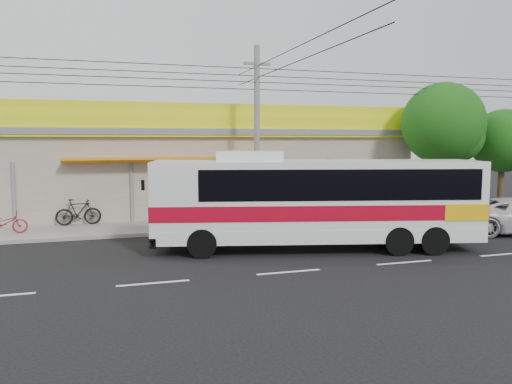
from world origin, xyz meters
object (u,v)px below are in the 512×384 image
(motorbike_dark, at_px, (78,212))
(utility_pole, at_px, (257,78))
(motorbike_red, at_px, (4,223))
(tree_near, at_px, (446,126))
(coach_bus, at_px, (321,197))
(tree_far, at_px, (505,143))

(motorbike_dark, xyz_separation_m, utility_pole, (7.80, -1.90, 5.97))
(motorbike_red, distance_m, tree_near, 21.02)
(motorbike_red, distance_m, utility_pole, 12.21)
(motorbike_red, height_order, motorbike_dark, motorbike_dark)
(coach_bus, height_order, tree_far, tree_far)
(tree_far, bearing_deg, coach_bus, -157.56)
(motorbike_dark, height_order, tree_far, tree_far)
(motorbike_dark, distance_m, utility_pole, 10.00)
(motorbike_dark, bearing_deg, tree_far, -96.76)
(utility_pole, bearing_deg, coach_bus, -81.65)
(tree_near, bearing_deg, motorbike_red, 178.71)
(utility_pole, height_order, tree_far, utility_pole)
(coach_bus, relative_size, tree_far, 2.11)
(motorbike_dark, bearing_deg, motorbike_red, 115.47)
(tree_far, bearing_deg, motorbike_red, 179.34)
(utility_pole, distance_m, tree_far, 14.30)
(coach_bus, bearing_deg, utility_pole, 112.01)
(motorbike_red, bearing_deg, tree_near, -100.60)
(utility_pole, height_order, tree_near, utility_pole)
(motorbike_red, distance_m, tree_far, 24.77)
(coach_bus, bearing_deg, tree_far, 36.09)
(motorbike_dark, distance_m, tree_far, 22.07)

